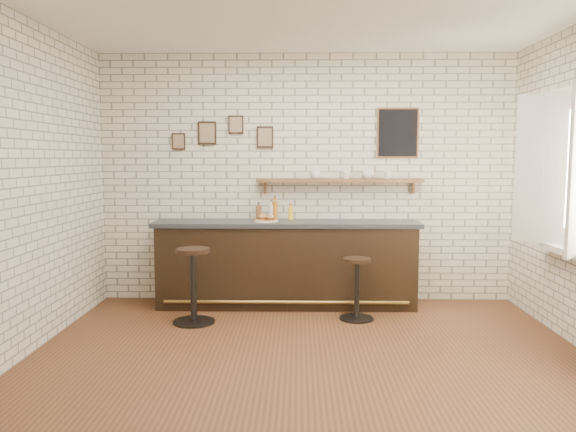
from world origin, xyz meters
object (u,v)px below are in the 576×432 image
(bitters_bottle_brown, at_px, (259,213))
(shelf_cup_d, at_px, (387,175))
(bar_counter, at_px, (286,263))
(shelf_cup_c, at_px, (368,175))
(condiment_bottle_yellow, at_px, (291,213))
(shelf_cup_b, at_px, (346,175))
(bitters_bottle_white, at_px, (271,212))
(bar_stool_left, at_px, (193,283))
(bitters_bottle_amber, at_px, (275,210))
(book_upper, at_px, (567,245))
(ciabatta_sandwich, at_px, (267,218))
(book_lower, at_px, (567,247))
(bar_stool_right, at_px, (357,287))
(shelf_cup_a, at_px, (316,175))
(sandwich_plate, at_px, (266,221))

(bitters_bottle_brown, height_order, shelf_cup_d, shelf_cup_d)
(bar_counter, bearing_deg, shelf_cup_c, 11.59)
(condiment_bottle_yellow, height_order, shelf_cup_b, shelf_cup_b)
(bitters_bottle_white, xyz_separation_m, bar_stool_left, (-0.78, -0.90, -0.67))
(bitters_bottle_amber, xyz_separation_m, bar_stool_left, (-0.83, -0.90, -0.69))
(shelf_cup_b, distance_m, shelf_cup_c, 0.27)
(book_upper, bearing_deg, bitters_bottle_white, 163.31)
(ciabatta_sandwich, distance_m, book_upper, 3.16)
(bitters_bottle_white, bearing_deg, book_lower, -29.31)
(bitters_bottle_brown, distance_m, shelf_cup_b, 1.15)
(bar_stool_left, distance_m, book_lower, 3.68)
(bar_stool_right, bearing_deg, shelf_cup_c, 75.19)
(book_upper, bearing_deg, shelf_cup_c, 148.12)
(bitters_bottle_white, xyz_separation_m, condiment_bottle_yellow, (0.23, 0.00, -0.01))
(bitters_bottle_white, height_order, book_upper, bitters_bottle_white)
(bitters_bottle_white, relative_size, shelf_cup_a, 1.90)
(bitters_bottle_brown, distance_m, shelf_cup_a, 0.82)
(bitters_bottle_amber, distance_m, shelf_cup_a, 0.65)
(bitters_bottle_white, relative_size, bitters_bottle_amber, 0.82)
(bar_stool_right, height_order, shelf_cup_a, shelf_cup_a)
(shelf_cup_b, height_order, book_lower, shelf_cup_b)
(shelf_cup_b, distance_m, shelf_cup_d, 0.49)
(bitters_bottle_brown, bearing_deg, sandwich_plate, -64.85)
(sandwich_plate, relative_size, shelf_cup_b, 2.88)
(bitters_bottle_white, distance_m, shelf_cup_b, 1.00)
(condiment_bottle_yellow, bearing_deg, bar_stool_right, -45.07)
(bar_counter, relative_size, shelf_cup_d, 32.82)
(bitters_bottle_amber, height_order, shelf_cup_c, shelf_cup_c)
(bar_counter, bearing_deg, book_upper, -28.24)
(shelf_cup_b, relative_size, shelf_cup_d, 1.03)
(book_upper, bearing_deg, bitters_bottle_brown, 164.58)
(bar_stool_left, bearing_deg, book_lower, -10.64)
(bitters_bottle_brown, distance_m, bitters_bottle_amber, 0.20)
(bar_stool_left, height_order, shelf_cup_c, shelf_cup_c)
(shelf_cup_d, distance_m, book_lower, 2.22)
(sandwich_plate, height_order, bitters_bottle_amber, bitters_bottle_amber)
(bitters_bottle_brown, distance_m, bitters_bottle_white, 0.15)
(condiment_bottle_yellow, xyz_separation_m, shelf_cup_a, (0.30, 0.03, 0.46))
(bitters_bottle_white, bearing_deg, sandwich_plate, -104.05)
(shelf_cup_c, height_order, shelf_cup_d, shelf_cup_c)
(bar_counter, distance_m, shelf_cup_d, 1.60)
(ciabatta_sandwich, xyz_separation_m, book_upper, (2.85, -1.36, -0.10))
(bar_stool_right, bearing_deg, shelf_cup_d, 60.94)
(ciabatta_sandwich, bearing_deg, shelf_cup_a, 22.94)
(sandwich_plate, height_order, bar_stool_right, sandwich_plate)
(ciabatta_sandwich, relative_size, bitters_bottle_white, 0.92)
(condiment_bottle_yellow, bearing_deg, book_lower, -31.49)
(condiment_bottle_yellow, bearing_deg, book_upper, -31.44)
(ciabatta_sandwich, xyz_separation_m, bar_stool_right, (1.01, -0.52, -0.69))
(bitters_bottle_brown, xyz_separation_m, bar_stool_right, (1.12, -0.73, -0.73))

